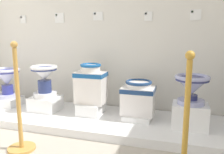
# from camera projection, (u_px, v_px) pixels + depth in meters

# --- Properties ---
(wall_back) EXTENTS (4.39, 0.06, 2.83)m
(wall_back) POSITION_uv_depth(u_px,v_px,m) (123.00, 7.00, 3.05)
(wall_back) COLOR silver
(wall_back) RESTS_ON ground_plane
(display_platform) EXTENTS (3.61, 0.91, 0.09)m
(display_platform) POSITION_uv_depth(u_px,v_px,m) (112.00, 122.00, 2.82)
(display_platform) COLOR white
(display_platform) RESTS_ON ground_plane
(plinth_block_central_ornate) EXTENTS (0.31, 0.30, 0.11)m
(plinth_block_central_ornate) POSITION_uv_depth(u_px,v_px,m) (9.00, 101.00, 3.30)
(plinth_block_central_ornate) COLOR white
(plinth_block_central_ornate) RESTS_ON display_platform
(antique_toilet_central_ornate) EXTENTS (0.36, 0.36, 0.41)m
(antique_toilet_central_ornate) POSITION_uv_depth(u_px,v_px,m) (7.00, 79.00, 3.24)
(antique_toilet_central_ornate) COLOR silver
(antique_toilet_central_ornate) RESTS_ON plinth_block_central_ornate
(plinth_block_pale_glazed) EXTENTS (0.37, 0.31, 0.18)m
(plinth_block_pale_glazed) POSITION_uv_depth(u_px,v_px,m) (46.00, 103.00, 3.10)
(plinth_block_pale_glazed) COLOR white
(plinth_block_pale_glazed) RESTS_ON display_platform
(antique_toilet_pale_glazed) EXTENTS (0.34, 0.34, 0.41)m
(antique_toilet_pale_glazed) POSITION_uv_depth(u_px,v_px,m) (44.00, 77.00, 3.03)
(antique_toilet_pale_glazed) COLOR white
(antique_toilet_pale_glazed) RESTS_ON plinth_block_pale_glazed
(plinth_block_slender_white) EXTENTS (0.28, 0.36, 0.14)m
(plinth_block_slender_white) POSITION_uv_depth(u_px,v_px,m) (91.00, 108.00, 2.97)
(plinth_block_slender_white) COLOR white
(plinth_block_slender_white) RESTS_ON display_platform
(antique_toilet_slender_white) EXTENTS (0.37, 0.27, 0.49)m
(antique_toilet_slender_white) POSITION_uv_depth(u_px,v_px,m) (91.00, 83.00, 2.91)
(antique_toilet_slender_white) COLOR white
(antique_toilet_slender_white) RESTS_ON plinth_block_slender_white
(plinth_block_tall_cobalt) EXTENTS (0.32, 0.37, 0.06)m
(plinth_block_tall_cobalt) POSITION_uv_depth(u_px,v_px,m) (138.00, 116.00, 2.81)
(plinth_block_tall_cobalt) COLOR white
(plinth_block_tall_cobalt) RESTS_ON display_platform
(antique_toilet_tall_cobalt) EXTENTS (0.38, 0.32, 0.39)m
(antique_toilet_tall_cobalt) POSITION_uv_depth(u_px,v_px,m) (138.00, 96.00, 2.77)
(antique_toilet_tall_cobalt) COLOR white
(antique_toilet_tall_cobalt) RESTS_ON plinth_block_tall_cobalt
(plinth_block_broad_patterned) EXTENTS (0.37, 0.28, 0.26)m
(plinth_block_broad_patterned) POSITION_uv_depth(u_px,v_px,m) (190.00, 116.00, 2.51)
(plinth_block_broad_patterned) COLOR white
(plinth_block_broad_patterned) RESTS_ON display_platform
(antique_toilet_broad_patterned) EXTENTS (0.36, 0.36, 0.31)m
(antique_toilet_broad_patterned) POSITION_uv_depth(u_px,v_px,m) (192.00, 86.00, 2.45)
(antique_toilet_broad_patterned) COLOR #A1A4D2
(antique_toilet_broad_patterned) RESTS_ON plinth_block_broad_patterned
(info_placard_first) EXTENTS (0.09, 0.01, 0.11)m
(info_placard_first) POSITION_uv_depth(u_px,v_px,m) (23.00, 19.00, 3.47)
(info_placard_first) COLOR white
(info_placard_second) EXTENTS (0.14, 0.01, 0.14)m
(info_placard_second) POSITION_uv_depth(u_px,v_px,m) (59.00, 18.00, 3.30)
(info_placard_second) COLOR white
(info_placard_third) EXTENTS (0.13, 0.01, 0.11)m
(info_placard_third) POSITION_uv_depth(u_px,v_px,m) (98.00, 16.00, 3.13)
(info_placard_third) COLOR white
(info_placard_fourth) EXTENTS (0.10, 0.01, 0.11)m
(info_placard_fourth) POSITION_uv_depth(u_px,v_px,m) (148.00, 16.00, 2.94)
(info_placard_fourth) COLOR white
(info_placard_fifth) EXTENTS (0.12, 0.01, 0.12)m
(info_placard_fifth) POSITION_uv_depth(u_px,v_px,m) (196.00, 15.00, 2.78)
(info_placard_fifth) COLOR white
(stanchion_post_near_left) EXTENTS (0.26, 0.26, 1.02)m
(stanchion_post_near_left) POSITION_uv_depth(u_px,v_px,m) (20.00, 119.00, 2.19)
(stanchion_post_near_left) COLOR #C69142
(stanchion_post_near_left) RESTS_ON ground_plane
(stanchion_post_near_right) EXTENTS (0.23, 0.23, 0.98)m
(stanchion_post_near_right) POSITION_uv_depth(u_px,v_px,m) (185.00, 146.00, 1.65)
(stanchion_post_near_right) COLOR gold
(stanchion_post_near_right) RESTS_ON ground_plane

